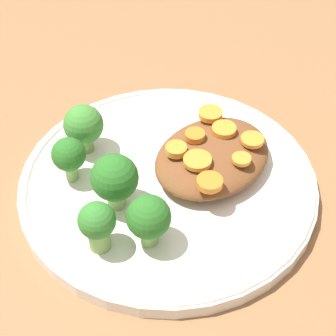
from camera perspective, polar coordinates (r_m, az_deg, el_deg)
ground_plane at (r=0.56m, az=0.00°, el=-2.13°), size 4.00×4.00×0.00m
plate at (r=0.55m, az=0.00°, el=-1.46°), size 0.29×0.29×0.02m
stew_mound at (r=0.55m, az=4.52°, el=1.16°), size 0.13×0.10×0.03m
broccoli_floret_0 at (r=0.50m, az=-5.44°, el=-1.12°), size 0.04×0.04×0.06m
broccoli_floret_1 at (r=0.47m, az=-7.19°, el=-5.66°), size 0.03×0.03×0.05m
broccoli_floret_2 at (r=0.53m, az=-10.04°, el=1.24°), size 0.03×0.03×0.05m
broccoli_floret_3 at (r=0.56m, az=-8.57°, el=4.26°), size 0.04×0.04×0.05m
broccoli_floret_4 at (r=0.47m, az=-1.98°, el=-5.14°), size 0.04×0.04×0.05m
carrot_slice_0 at (r=0.52m, az=3.01°, el=0.78°), size 0.03×0.03×0.00m
carrot_slice_1 at (r=0.53m, az=7.47°, el=0.91°), size 0.02×0.02×0.00m
carrot_slice_2 at (r=0.57m, az=4.34°, el=5.53°), size 0.02×0.02×0.01m
carrot_slice_3 at (r=0.50m, az=4.09°, el=-1.60°), size 0.02×0.02×0.01m
carrot_slice_4 at (r=0.55m, az=8.56°, el=2.87°), size 0.02×0.02×0.00m
carrot_slice_5 at (r=0.56m, az=5.71°, el=3.94°), size 0.02×0.02×0.01m
carrot_slice_6 at (r=0.55m, az=2.70°, el=3.36°), size 0.02×0.02×0.01m
carrot_slice_7 at (r=0.53m, az=0.59°, el=2.06°), size 0.02×0.02×0.01m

